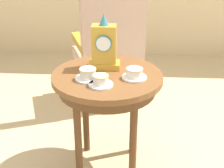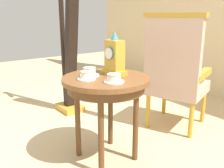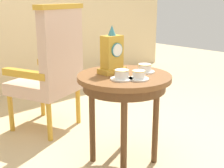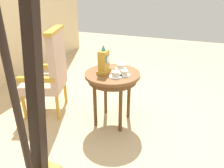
{
  "view_description": "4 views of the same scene",
  "coord_description": "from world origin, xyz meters",
  "px_view_note": "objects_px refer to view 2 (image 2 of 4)",
  "views": [
    {
      "loc": [
        0.11,
        -1.71,
        1.44
      ],
      "look_at": [
        -0.0,
        0.15,
        0.55
      ],
      "focal_mm": 51.93,
      "sensor_mm": 36.0,
      "label": 1
    },
    {
      "loc": [
        1.47,
        -1.04,
        1.12
      ],
      "look_at": [
        -0.12,
        0.16,
        0.57
      ],
      "focal_mm": 40.64,
      "sensor_mm": 36.0,
      "label": 2
    },
    {
      "loc": [
        -1.51,
        -1.43,
        1.19
      ],
      "look_at": [
        -0.1,
        0.08,
        0.61
      ],
      "focal_mm": 49.32,
      "sensor_mm": 36.0,
      "label": 3
    },
    {
      "loc": [
        -2.23,
        -0.82,
        1.62
      ],
      "look_at": [
        -0.06,
        0.02,
        0.55
      ],
      "focal_mm": 34.59,
      "sensor_mm": 36.0,
      "label": 4
    }
  ],
  "objects_px": {
    "teacup_left": "(90,72)",
    "armchair": "(175,71)",
    "teacup_right": "(86,76)",
    "mantel_clock": "(114,57)",
    "side_table": "(106,88)",
    "teacup_center": "(114,78)",
    "harp": "(69,52)"
  },
  "relations": [
    {
      "from": "teacup_left",
      "to": "teacup_center",
      "type": "bearing_deg",
      "value": 6.78
    },
    {
      "from": "side_table",
      "to": "mantel_clock",
      "type": "xyz_separation_m",
      "value": [
        -0.02,
        0.1,
        0.22
      ]
    },
    {
      "from": "teacup_left",
      "to": "mantel_clock",
      "type": "distance_m",
      "value": 0.22
    },
    {
      "from": "mantel_clock",
      "to": "armchair",
      "type": "distance_m",
      "value": 0.79
    },
    {
      "from": "teacup_right",
      "to": "harp",
      "type": "relative_size",
      "value": 0.08
    },
    {
      "from": "mantel_clock",
      "to": "armchair",
      "type": "height_order",
      "value": "armchair"
    },
    {
      "from": "teacup_center",
      "to": "teacup_left",
      "type": "bearing_deg",
      "value": -173.22
    },
    {
      "from": "teacup_left",
      "to": "harp",
      "type": "bearing_deg",
      "value": 160.72
    },
    {
      "from": "side_table",
      "to": "armchair",
      "type": "relative_size",
      "value": 0.59
    },
    {
      "from": "harp",
      "to": "teacup_right",
      "type": "bearing_deg",
      "value": -21.61
    },
    {
      "from": "teacup_center",
      "to": "mantel_clock",
      "type": "distance_m",
      "value": 0.26
    },
    {
      "from": "side_table",
      "to": "teacup_right",
      "type": "distance_m",
      "value": 0.19
    },
    {
      "from": "teacup_center",
      "to": "mantel_clock",
      "type": "xyz_separation_m",
      "value": [
        -0.18,
        0.15,
        0.11
      ]
    },
    {
      "from": "side_table",
      "to": "teacup_right",
      "type": "bearing_deg",
      "value": -98.54
    },
    {
      "from": "teacup_left",
      "to": "mantel_clock",
      "type": "relative_size",
      "value": 0.44
    },
    {
      "from": "side_table",
      "to": "teacup_left",
      "type": "distance_m",
      "value": 0.17
    },
    {
      "from": "side_table",
      "to": "armchair",
      "type": "bearing_deg",
      "value": 92.97
    },
    {
      "from": "teacup_left",
      "to": "mantel_clock",
      "type": "bearing_deg",
      "value": 66.02
    },
    {
      "from": "teacup_left",
      "to": "armchair",
      "type": "bearing_deg",
      "value": 86.43
    },
    {
      "from": "side_table",
      "to": "teacup_left",
      "type": "relative_size",
      "value": 4.53
    },
    {
      "from": "teacup_left",
      "to": "teacup_right",
      "type": "xyz_separation_m",
      "value": [
        0.08,
        -0.08,
        -0.0
      ]
    },
    {
      "from": "teacup_right",
      "to": "armchair",
      "type": "distance_m",
      "value": 1.02
    },
    {
      "from": "teacup_right",
      "to": "mantel_clock",
      "type": "distance_m",
      "value": 0.28
    },
    {
      "from": "teacup_left",
      "to": "mantel_clock",
      "type": "xyz_separation_m",
      "value": [
        0.08,
        0.18,
        0.11
      ]
    },
    {
      "from": "side_table",
      "to": "teacup_right",
      "type": "relative_size",
      "value": 4.96
    },
    {
      "from": "teacup_right",
      "to": "armchair",
      "type": "height_order",
      "value": "armchair"
    },
    {
      "from": "teacup_right",
      "to": "mantel_clock",
      "type": "bearing_deg",
      "value": 90.29
    },
    {
      "from": "teacup_right",
      "to": "mantel_clock",
      "type": "height_order",
      "value": "mantel_clock"
    },
    {
      "from": "teacup_right",
      "to": "armchair",
      "type": "bearing_deg",
      "value": 91.2
    },
    {
      "from": "teacup_right",
      "to": "teacup_center",
      "type": "xyz_separation_m",
      "value": [
        0.18,
        0.11,
        0.0
      ]
    },
    {
      "from": "side_table",
      "to": "teacup_center",
      "type": "bearing_deg",
      "value": -16.7
    },
    {
      "from": "teacup_center",
      "to": "armchair",
      "type": "distance_m",
      "value": 0.94
    }
  ]
}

